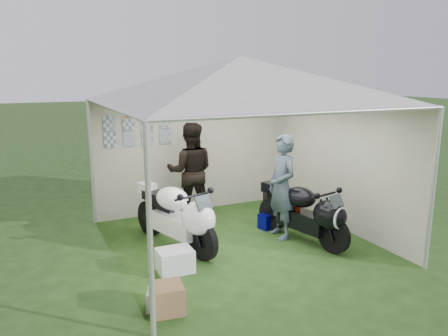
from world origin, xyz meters
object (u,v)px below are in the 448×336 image
at_px(motorcycle_white, 178,215).
at_px(crate_1, 167,298).
at_px(person_dark_jacket, 191,172).
at_px(crate_0, 175,260).
at_px(paddock_stand, 269,221).
at_px(motorcycle_black, 307,212).
at_px(equipment_box, 276,204).
at_px(crate_2, 162,299).
at_px(person_blue_jacket, 282,187).
at_px(canopy_tent, 238,84).

height_order(motorcycle_white, crate_1, motorcycle_white).
relative_size(person_dark_jacket, crate_0, 3.80).
relative_size(paddock_stand, person_dark_jacket, 0.20).
xyz_separation_m(motorcycle_white, motorcycle_black, (1.99, -0.63, -0.03)).
bearing_deg(paddock_stand, motorcycle_white, -173.16).
xyz_separation_m(paddock_stand, equipment_box, (0.48, 0.56, 0.09)).
distance_m(person_dark_jacket, crate_1, 3.45).
xyz_separation_m(motorcycle_black, person_dark_jacket, (-1.30, 1.93, 0.40)).
bearing_deg(motorcycle_black, person_dark_jacket, 110.39).
distance_m(motorcycle_white, equipment_box, 2.42).
relative_size(paddock_stand, crate_0, 0.75).
bearing_deg(motorcycle_white, crate_2, -132.53).
height_order(person_blue_jacket, crate_1, person_blue_jacket).
bearing_deg(person_blue_jacket, canopy_tent, -94.63).
bearing_deg(person_blue_jacket, crate_1, -56.97).
relative_size(paddock_stand, person_blue_jacket, 0.21).
bearing_deg(motorcycle_black, crate_1, -171.45).
bearing_deg(crate_0, canopy_tent, 25.76).
distance_m(paddock_stand, person_dark_jacket, 1.73).
xyz_separation_m(motorcycle_white, crate_0, (-0.32, -0.77, -0.40)).
xyz_separation_m(motorcycle_black, crate_0, (-2.32, -0.14, -0.36)).
distance_m(canopy_tent, person_blue_jacket, 1.87).
bearing_deg(person_dark_jacket, canopy_tent, 122.16).
distance_m(canopy_tent, motorcycle_black, 2.34).
xyz_separation_m(canopy_tent, person_dark_jacket, (-0.28, 1.45, -1.65)).
distance_m(motorcycle_black, person_dark_jacket, 2.36).
distance_m(motorcycle_black, person_blue_jacket, 0.58).
relative_size(paddock_stand, crate_2, 1.11).
relative_size(canopy_tent, motorcycle_black, 3.01).
distance_m(canopy_tent, motorcycle_white, 2.24).
height_order(equipment_box, crate_2, equipment_box).
bearing_deg(crate_0, crate_2, -117.57).
distance_m(person_dark_jacket, crate_2, 3.39).
bearing_deg(canopy_tent, crate_0, -154.24).
relative_size(paddock_stand, crate_1, 0.99).
height_order(motorcycle_white, crate_2, motorcycle_white).
bearing_deg(equipment_box, person_blue_jacket, -117.36).
xyz_separation_m(crate_1, crate_2, (-0.04, 0.10, -0.04)).
xyz_separation_m(canopy_tent, crate_1, (-1.71, -1.60, -2.41)).
bearing_deg(crate_0, person_dark_jacket, 63.90).
bearing_deg(person_blue_jacket, motorcycle_black, 33.84).
relative_size(canopy_tent, crate_2, 17.09).
bearing_deg(canopy_tent, motorcycle_black, -25.03).
xyz_separation_m(motorcycle_white, crate_1, (-0.74, -1.75, -0.39)).
xyz_separation_m(equipment_box, crate_2, (-3.05, -2.42, -0.11)).
distance_m(motorcycle_white, person_blue_jacket, 1.80).
relative_size(canopy_tent, paddock_stand, 15.44).
xyz_separation_m(person_blue_jacket, crate_0, (-2.07, -0.53, -0.72)).
relative_size(person_dark_jacket, person_blue_jacket, 1.05).
distance_m(canopy_tent, equipment_box, 2.84).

